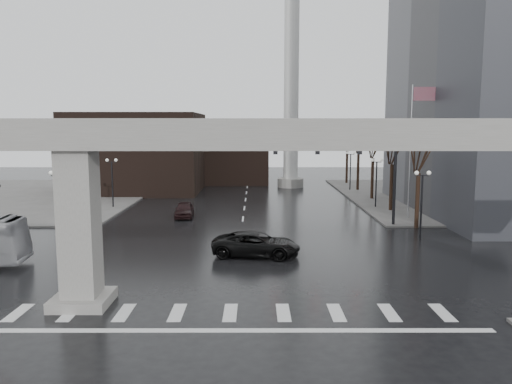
# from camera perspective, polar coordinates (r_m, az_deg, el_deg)

# --- Properties ---
(ground) EXTENTS (160.00, 160.00, 0.00)m
(ground) POSITION_cam_1_polar(r_m,az_deg,el_deg) (24.15, -2.84, -12.75)
(ground) COLOR black
(ground) RESTS_ON ground
(sidewalk_ne) EXTENTS (28.00, 36.00, 0.15)m
(sidewalk_ne) POSITION_cam_1_polar(r_m,az_deg,el_deg) (64.22, 22.71, -0.48)
(sidewalk_ne) COLOR slate
(sidewalk_ne) RESTS_ON ground
(sidewalk_nw) EXTENTS (28.00, 36.00, 0.15)m
(sidewalk_nw) POSITION_cam_1_polar(r_m,az_deg,el_deg) (65.13, -24.69, -0.48)
(sidewalk_nw) COLOR slate
(sidewalk_nw) RESTS_ON ground
(elevated_guideway) EXTENTS (48.00, 2.60, 8.70)m
(elevated_guideway) POSITION_cam_1_polar(r_m,az_deg,el_deg) (22.67, 0.25, 3.78)
(elevated_guideway) COLOR #989590
(elevated_guideway) RESTS_ON ground
(building_far_left) EXTENTS (16.00, 14.00, 10.00)m
(building_far_left) POSITION_cam_1_polar(r_m,az_deg,el_deg) (66.46, -13.27, 4.42)
(building_far_left) COLOR black
(building_far_left) RESTS_ON ground
(building_far_mid) EXTENTS (10.00, 10.00, 8.00)m
(building_far_mid) POSITION_cam_1_polar(r_m,az_deg,el_deg) (74.82, -2.48, 4.17)
(building_far_mid) COLOR black
(building_far_mid) RESTS_ON ground
(smokestack) EXTENTS (3.60, 3.60, 30.00)m
(smokestack) POSITION_cam_1_polar(r_m,az_deg,el_deg) (68.98, 4.06, 11.65)
(smokestack) COLOR silver
(smokestack) RESTS_ON ground
(signal_mast_arm) EXTENTS (12.12, 0.43, 8.00)m
(signal_mast_arm) POSITION_cam_1_polar(r_m,az_deg,el_deg) (42.24, 10.68, 3.95)
(signal_mast_arm) COLOR black
(signal_mast_arm) RESTS_ON ground
(flagpole_assembly) EXTENTS (2.06, 0.12, 12.00)m
(flagpole_assembly) POSITION_cam_1_polar(r_m,az_deg,el_deg) (46.82, 17.64, 6.15)
(flagpole_assembly) COLOR silver
(flagpole_assembly) RESTS_ON ground
(lamp_right_0) EXTENTS (1.22, 0.32, 5.11)m
(lamp_right_0) POSITION_cam_1_polar(r_m,az_deg,el_deg) (38.96, 18.43, -0.07)
(lamp_right_0) COLOR black
(lamp_right_0) RESTS_ON ground
(lamp_right_1) EXTENTS (1.22, 0.32, 5.11)m
(lamp_right_1) POSITION_cam_1_polar(r_m,az_deg,el_deg) (52.34, 13.60, 1.95)
(lamp_right_1) COLOR black
(lamp_right_1) RESTS_ON ground
(lamp_right_2) EXTENTS (1.22, 0.32, 5.11)m
(lamp_right_2) POSITION_cam_1_polar(r_m,az_deg,el_deg) (65.98, 10.75, 3.14)
(lamp_right_2) COLOR black
(lamp_right_2) RESTS_ON ground
(lamp_left_0) EXTENTS (1.22, 0.32, 5.11)m
(lamp_left_0) POSITION_cam_1_polar(r_m,az_deg,el_deg) (39.74, -21.68, -0.08)
(lamp_left_0) COLOR black
(lamp_left_0) RESTS_ON ground
(lamp_left_1) EXTENTS (1.22, 0.32, 5.11)m
(lamp_left_1) POSITION_cam_1_polar(r_m,az_deg,el_deg) (52.93, -16.13, 1.92)
(lamp_left_1) COLOR black
(lamp_left_1) RESTS_ON ground
(lamp_left_2) EXTENTS (1.22, 0.32, 5.11)m
(lamp_left_2) POSITION_cam_1_polar(r_m,az_deg,el_deg) (66.44, -12.81, 3.11)
(lamp_left_2) COLOR black
(lamp_left_2) RESTS_ON ground
(tree_right_0) EXTENTS (1.09, 1.58, 7.50)m
(tree_right_0) POSITION_cam_1_polar(r_m,az_deg,el_deg) (43.15, 18.02, -0.27)
(tree_right_0) COLOR black
(tree_right_0) RESTS_ON ground
(tree_right_1) EXTENTS (1.09, 1.61, 7.67)m
(tree_right_1) POSITION_cam_1_polar(r_m,az_deg,el_deg) (50.75, 15.24, 1.02)
(tree_right_1) COLOR black
(tree_right_1) RESTS_ON ground
(tree_right_2) EXTENTS (1.10, 1.63, 7.85)m
(tree_right_2) POSITION_cam_1_polar(r_m,az_deg,el_deg) (58.46, 13.19, 1.97)
(tree_right_2) COLOR black
(tree_right_2) RESTS_ON ground
(tree_right_3) EXTENTS (1.11, 1.66, 8.02)m
(tree_right_3) POSITION_cam_1_polar(r_m,az_deg,el_deg) (66.23, 11.61, 2.70)
(tree_right_3) COLOR black
(tree_right_3) RESTS_ON ground
(tree_right_4) EXTENTS (1.12, 1.69, 8.19)m
(tree_right_4) POSITION_cam_1_polar(r_m,az_deg,el_deg) (74.06, 10.37, 3.28)
(tree_right_4) COLOR black
(tree_right_4) RESTS_ON ground
(pickup_truck) EXTENTS (5.97, 3.39, 1.57)m
(pickup_truck) POSITION_cam_1_polar(r_m,az_deg,el_deg) (32.42, 0.03, -5.99)
(pickup_truck) COLOR black
(pickup_truck) RESTS_ON ground
(far_car) EXTENTS (1.94, 4.20, 1.40)m
(far_car) POSITION_cam_1_polar(r_m,az_deg,el_deg) (46.62, -8.19, -2.02)
(far_car) COLOR black
(far_car) RESTS_ON ground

